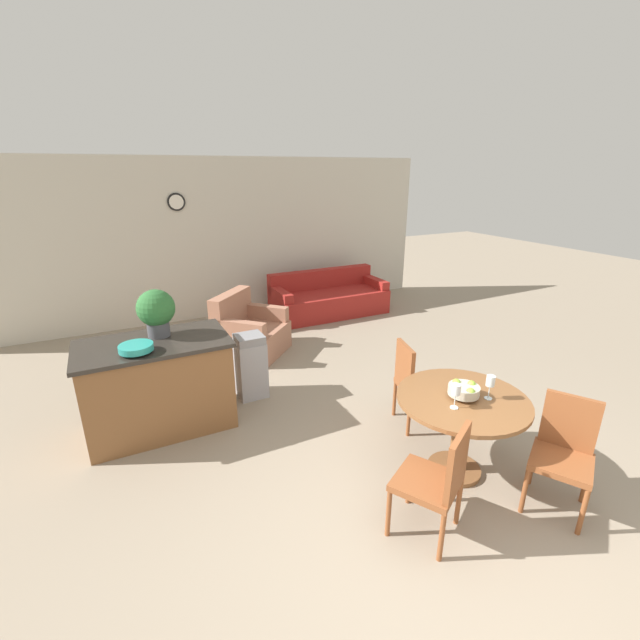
# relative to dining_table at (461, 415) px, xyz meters

# --- Properties ---
(ground_plane) EXTENTS (24.00, 24.00, 0.00)m
(ground_plane) POSITION_rel_dining_table_xyz_m (-0.67, -0.79, -0.57)
(ground_plane) COLOR gray
(wall_back) EXTENTS (8.00, 0.09, 2.70)m
(wall_back) POSITION_rel_dining_table_xyz_m (-0.67, 5.15, 0.79)
(wall_back) COLOR beige
(wall_back) RESTS_ON ground_plane
(dining_table) EXTENTS (1.08, 1.08, 0.73)m
(dining_table) POSITION_rel_dining_table_xyz_m (0.00, 0.00, 0.00)
(dining_table) COLOR brown
(dining_table) RESTS_ON ground_plane
(dining_chair_near_left) EXTENTS (0.57, 0.57, 0.89)m
(dining_chair_near_left) POSITION_rel_dining_table_xyz_m (-0.63, -0.45, -0.07)
(dining_chair_near_left) COLOR brown
(dining_chair_near_left) RESTS_ON ground_plane
(dining_chair_near_right) EXTENTS (0.57, 0.57, 0.89)m
(dining_chair_near_right) POSITION_rel_dining_table_xyz_m (0.45, -0.63, -0.07)
(dining_chair_near_right) COLOR brown
(dining_chair_near_right) RESTS_ON ground_plane
(dining_chair_far_side) EXTENTS (0.52, 0.52, 0.89)m
(dining_chair_far_side) POSITION_rel_dining_table_xyz_m (0.13, 0.76, -0.07)
(dining_chair_far_side) COLOR brown
(dining_chair_far_side) RESTS_ON ground_plane
(fruit_bowl) EXTENTS (0.25, 0.25, 0.13)m
(fruit_bowl) POSITION_rel_dining_table_xyz_m (-0.00, 0.00, 0.24)
(fruit_bowl) COLOR #B7B29E
(fruit_bowl) RESTS_ON dining_table
(wine_glass_left) EXTENTS (0.07, 0.07, 0.21)m
(wine_glass_left) POSITION_rel_dining_table_xyz_m (-0.18, -0.09, 0.32)
(wine_glass_left) COLOR silver
(wine_glass_left) RESTS_ON dining_table
(wine_glass_right) EXTENTS (0.07, 0.07, 0.21)m
(wine_glass_right) POSITION_rel_dining_table_xyz_m (0.17, -0.11, 0.32)
(wine_glass_right) COLOR silver
(wine_glass_right) RESTS_ON dining_table
(kitchen_island) EXTENTS (1.41, 0.80, 0.94)m
(kitchen_island) POSITION_rel_dining_table_xyz_m (-2.17, 1.88, -0.09)
(kitchen_island) COLOR brown
(kitchen_island) RESTS_ON ground_plane
(teal_bowl) EXTENTS (0.30, 0.30, 0.08)m
(teal_bowl) POSITION_rel_dining_table_xyz_m (-2.33, 1.67, 0.42)
(teal_bowl) COLOR teal
(teal_bowl) RESTS_ON kitchen_island
(potted_plant) EXTENTS (0.36, 0.36, 0.47)m
(potted_plant) POSITION_rel_dining_table_xyz_m (-2.09, 2.01, 0.64)
(potted_plant) COLOR #4C4C51
(potted_plant) RESTS_ON kitchen_island
(trash_bin) EXTENTS (0.32, 0.29, 0.75)m
(trash_bin) POSITION_rel_dining_table_xyz_m (-1.16, 2.08, -0.19)
(trash_bin) COLOR #9E9EA3
(trash_bin) RESTS_ON ground_plane
(couch) EXTENTS (2.05, 0.90, 0.75)m
(couch) POSITION_rel_dining_table_xyz_m (1.04, 4.32, -0.30)
(couch) COLOR maroon
(couch) RESTS_ON ground_plane
(armchair) EXTENTS (1.19, 1.19, 0.87)m
(armchair) POSITION_rel_dining_table_xyz_m (-0.79, 3.27, -0.27)
(armchair) COLOR #A87056
(armchair) RESTS_ON ground_plane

